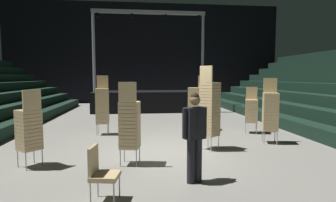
# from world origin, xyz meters

# --- Properties ---
(ground_plane) EXTENTS (22.00, 30.00, 0.10)m
(ground_plane) POSITION_xyz_m (0.00, 0.00, -0.05)
(ground_plane) COLOR gray
(arena_end_wall) EXTENTS (22.00, 0.30, 8.00)m
(arena_end_wall) POSITION_xyz_m (0.00, 15.00, 4.00)
(arena_end_wall) COLOR black
(arena_end_wall) RESTS_ON ground_plane
(stage_riser) EXTENTS (6.70, 2.86, 5.82)m
(stage_riser) POSITION_xyz_m (0.00, 9.38, 0.69)
(stage_riser) COLOR black
(stage_riser) RESTS_ON ground_plane
(man_with_tie) EXTENTS (0.56, 0.37, 1.77)m
(man_with_tie) POSITION_xyz_m (0.41, -2.39, 1.01)
(man_with_tie) COLOR black
(man_with_tie) RESTS_ON ground_plane
(chair_stack_front_left) EXTENTS (0.55, 0.55, 2.05)m
(chair_stack_front_left) POSITION_xyz_m (3.43, 0.53, 1.03)
(chair_stack_front_left) COLOR #B2B5BA
(chair_stack_front_left) RESTS_ON ground_plane
(chair_stack_front_right) EXTENTS (0.62, 0.62, 1.79)m
(chair_stack_front_right) POSITION_xyz_m (-3.18, -1.04, 0.90)
(chair_stack_front_right) COLOR #B2B5BA
(chair_stack_front_right) RESTS_ON ground_plane
(chair_stack_mid_left) EXTENTS (0.55, 0.55, 2.14)m
(chair_stack_mid_left) POSITION_xyz_m (1.50, 2.91, 1.07)
(chair_stack_mid_left) COLOR #B2B5BA
(chair_stack_mid_left) RESTS_ON ground_plane
(chair_stack_mid_right) EXTENTS (0.62, 0.62, 2.39)m
(chair_stack_mid_right) POSITION_xyz_m (1.35, 0.02, 1.19)
(chair_stack_mid_right) COLOR #B2B5BA
(chair_stack_mid_right) RESTS_ON ground_plane
(chair_stack_mid_centre) EXTENTS (0.52, 0.52, 1.96)m
(chair_stack_mid_centre) POSITION_xyz_m (-0.88, -1.13, 0.98)
(chair_stack_mid_centre) COLOR #B2B5BA
(chair_stack_mid_centre) RESTS_ON ground_plane
(chair_stack_rear_left) EXTENTS (0.45, 0.45, 2.14)m
(chair_stack_rear_left) POSITION_xyz_m (-1.96, 2.46, 1.07)
(chair_stack_rear_left) COLOR #B2B5BA
(chair_stack_rear_left) RESTS_ON ground_plane
(chair_stack_rear_right) EXTENTS (0.57, 0.57, 1.71)m
(chair_stack_rear_right) POSITION_xyz_m (3.49, 2.10, 0.86)
(chair_stack_rear_right) COLOR #B2B5BA
(chair_stack_rear_right) RESTS_ON ground_plane
(loose_chair_near_man) EXTENTS (0.51, 0.51, 0.95)m
(loose_chair_near_man) POSITION_xyz_m (-1.31, -3.05, 0.53)
(loose_chair_near_man) COLOR #B2B5BA
(loose_chair_near_man) RESTS_ON ground_plane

